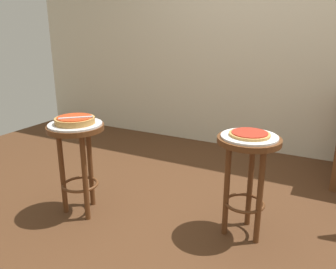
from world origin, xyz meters
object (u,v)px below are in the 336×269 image
at_px(stool_foreground, 77,149).
at_px(pizza_middle, 250,134).
at_px(pizza_server_knife, 76,118).
at_px(pizza_foreground, 75,120).
at_px(serving_plate_middle, 249,137).
at_px(stool_middle, 247,164).
at_px(serving_plate_foreground, 75,124).

relative_size(stool_foreground, pizza_middle, 2.70).
xyz_separation_m(pizza_middle, pizza_server_knife, (-1.08, -0.29, 0.04)).
distance_m(pizza_foreground, serving_plate_middle, 1.14).
bearing_deg(pizza_middle, stool_middle, -26.57).
distance_m(serving_plate_foreground, pizza_middle, 1.14).
xyz_separation_m(stool_middle, pizza_middle, (-0.00, 0.00, 0.19)).
bearing_deg(serving_plate_middle, pizza_middle, 90.00).
distance_m(stool_foreground, pizza_server_knife, 0.23).
bearing_deg(stool_foreground, serving_plate_middle, 13.89).
bearing_deg(pizza_middle, pizza_server_knife, -164.75).
height_order(pizza_middle, pizza_server_knife, pizza_server_knife).
height_order(serving_plate_foreground, pizza_middle, pizza_middle).
bearing_deg(stool_foreground, pizza_foreground, -26.57).
height_order(stool_foreground, serving_plate_foreground, serving_plate_foreground).
xyz_separation_m(serving_plate_foreground, serving_plate_middle, (1.11, 0.27, 0.00)).
bearing_deg(serving_plate_middle, stool_middle, -14.04).
bearing_deg(stool_foreground, stool_middle, 13.89).
xyz_separation_m(pizza_foreground, serving_plate_middle, (1.11, 0.27, -0.03)).
bearing_deg(serving_plate_foreground, stool_foreground, 180.00).
relative_size(stool_middle, pizza_server_knife, 2.97).
height_order(stool_foreground, pizza_foreground, pizza_foreground).
bearing_deg(stool_middle, stool_foreground, -166.11).
relative_size(stool_middle, pizza_middle, 2.70).
distance_m(pizza_foreground, pizza_middle, 1.14).
height_order(serving_plate_middle, pizza_middle, pizza_middle).
xyz_separation_m(serving_plate_foreground, pizza_middle, (1.11, 0.27, 0.02)).
distance_m(serving_plate_middle, pizza_middle, 0.02).
xyz_separation_m(stool_foreground, pizza_foreground, (0.00, -0.00, 0.20)).
bearing_deg(pizza_foreground, serving_plate_middle, 13.89).
relative_size(serving_plate_foreground, serving_plate_middle, 1.06).
height_order(serving_plate_foreground, pizza_server_knife, pizza_server_knife).
relative_size(serving_plate_foreground, pizza_foreground, 1.36).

